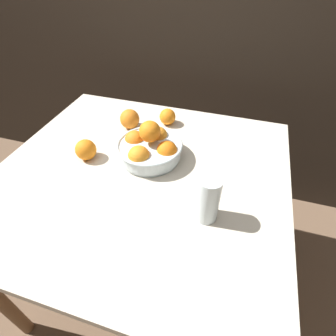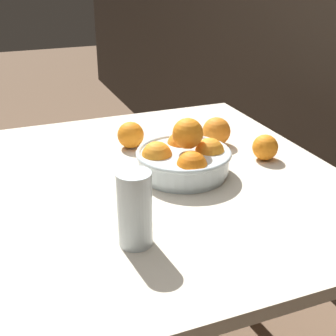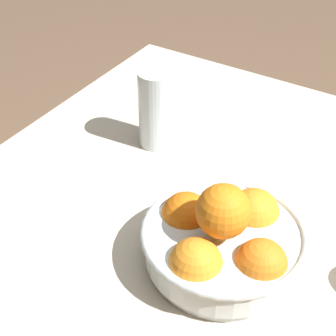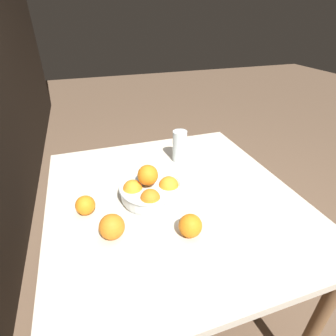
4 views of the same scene
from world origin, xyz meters
name	(u,v)px [view 2 (image 2 of 4)]	position (x,y,z in m)	size (l,w,h in m)	color
dining_table	(151,209)	(0.00, 0.00, 0.67)	(1.03, 0.97, 0.76)	beige
fruit_bowl	(184,158)	(0.01, 0.09, 0.80)	(0.25, 0.25, 0.15)	silver
juice_glass	(135,212)	(0.26, -0.12, 0.83)	(0.07, 0.07, 0.15)	#F4A314
orange_loose_near_bowl	(131,135)	(-0.22, 0.02, 0.80)	(0.08, 0.08, 0.08)	orange
orange_loose_front	(264,147)	(0.00, 0.34, 0.79)	(0.07, 0.07, 0.07)	orange
orange_loose_aside	(216,131)	(-0.15, 0.26, 0.80)	(0.08, 0.08, 0.08)	orange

